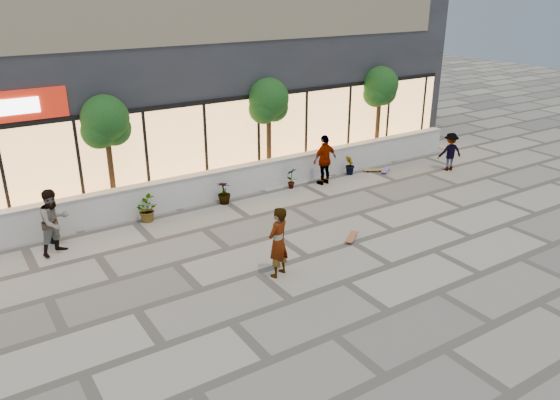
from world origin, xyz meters
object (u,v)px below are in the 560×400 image
skater_center (278,242)px  skateboard_right_near (374,170)px  tree_midwest (106,124)px  skateboard_right_far (386,170)px  skater_right_far (450,152)px  skater_left (54,222)px  skateboard_center (352,237)px  tree_mideast (269,103)px  tree_east (380,89)px  skater_right_near (325,160)px

skater_center → skateboard_right_near: size_ratio=2.26×
tree_midwest → skateboard_right_far: size_ratio=4.88×
skater_right_far → skateboard_right_near: size_ratio=1.85×
skater_left → skateboard_right_far: size_ratio=2.37×
skateboard_center → skateboard_right_far: (5.21, 4.12, 0.00)m
tree_mideast → skateboard_right_far: tree_mideast is taller
tree_midwest → tree_east: (11.50, 0.00, 0.00)m
tree_midwest → skater_right_near: size_ratio=2.05×
skater_left → tree_mideast: bearing=-13.1°
tree_east → skateboard_center: size_ratio=4.96×
skater_center → skater_right_near: skater_right_near is taller
skateboard_center → skater_right_near: bearing=25.5°
skateboard_right_far → tree_midwest: bearing=136.0°
tree_mideast → skateboard_right_near: 5.21m
skater_left → skateboard_right_near: size_ratio=2.27×
tree_mideast → skateboard_center: 6.59m
tree_midwest → skater_right_far: bearing=-13.0°
tree_mideast → skater_right_far: 7.72m
tree_east → skateboard_right_near: 3.57m
skater_left → skateboard_center: bearing=-54.0°
skateboard_center → skateboard_right_far: 6.64m
tree_east → skater_right_far: tree_east is taller
skater_left → skateboard_right_near: (12.31, 0.53, -0.87)m
tree_east → skateboard_right_near: tree_east is taller
tree_mideast → skater_center: size_ratio=2.07×
skater_center → tree_east: bearing=-167.6°
tree_east → skater_left: (-13.75, -2.03, -2.03)m
skater_center → skater_right_near: 7.21m
skateboard_center → skateboard_right_near: (4.81, 4.37, 0.00)m
tree_mideast → tree_east: bearing=0.0°
skater_center → skater_right_far: bearing=175.8°
skater_right_far → tree_midwest: bearing=6.5°
skater_right_far → skateboard_right_far: size_ratio=1.93×
tree_mideast → skater_center: 7.74m
skater_center → skater_left: size_ratio=1.00×
skater_center → skateboard_center: size_ratio=2.40×
tree_mideast → skater_right_far: bearing=-23.5°
tree_mideast → skater_center: tree_mideast is taller
tree_midwest → skater_center: bearing=-70.7°
skater_right_near → skater_right_far: size_ratio=1.23×
tree_east → skater_right_near: tree_east is taller
skateboard_right_near → skateboard_right_far: size_ratio=1.04×
skater_center → skateboard_center: bearing=168.8°
skateboard_right_far → tree_east: bearing=24.8°
skater_center → skater_right_near: size_ratio=0.99×
skater_left → skater_right_far: skater_left is taller
skater_center → skateboard_right_far: skater_center is taller
skater_right_near → skateboard_right_far: (2.95, -0.22, -0.87)m
skater_right_near → skater_left: bearing=-4.8°
skater_right_far → skateboard_right_far: bearing=-8.0°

